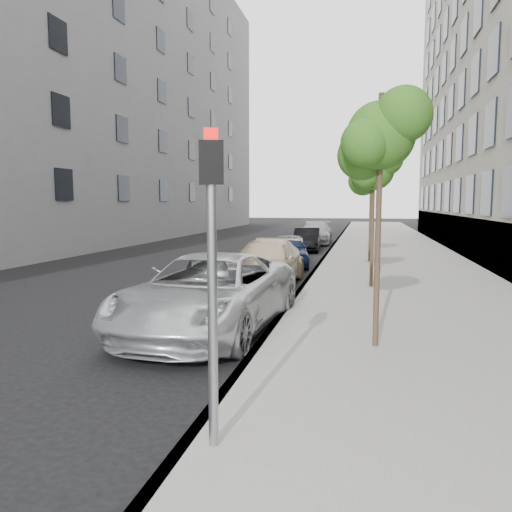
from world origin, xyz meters
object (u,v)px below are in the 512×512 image
(sedan_black, at_px, (307,239))
(signal_pole, at_px, (212,252))
(tree_far, at_px, (372,166))
(suv, at_px, (266,263))
(tree_near, at_px, (382,136))
(tree_mid, at_px, (375,170))
(sedan_blue, at_px, (289,250))
(sedan_rear, at_px, (316,233))
(minivan, at_px, (210,293))

(sedan_black, bearing_deg, signal_pole, -89.57)
(tree_far, xyz_separation_m, suv, (-3.33, -6.20, -3.49))
(tree_near, distance_m, signal_pole, 4.71)
(tree_mid, relative_size, sedan_blue, 1.08)
(tree_far, xyz_separation_m, signal_pole, (-1.74, -17.07, -2.05))
(sedan_rear, bearing_deg, signal_pole, -88.47)
(tree_far, relative_size, sedan_black, 1.27)
(minivan, distance_m, sedan_blue, 10.92)
(tree_near, height_order, suv, tree_near)
(tree_near, bearing_deg, sedan_blue, 105.71)
(tree_far, bearing_deg, signal_pole, -95.82)
(tree_mid, height_order, sedan_black, tree_mid)
(suv, bearing_deg, sedan_black, 91.16)
(tree_mid, relative_size, minivan, 0.75)
(tree_far, distance_m, sedan_rear, 11.46)
(signal_pole, distance_m, sedan_blue, 16.04)
(suv, height_order, sedan_blue, suv)
(signal_pole, height_order, sedan_black, signal_pole)
(tree_mid, distance_m, sedan_black, 12.70)
(tree_near, distance_m, sedan_rear, 23.83)
(tree_mid, bearing_deg, sedan_black, 105.63)
(sedan_black, bearing_deg, sedan_rear, 86.39)
(minivan, relative_size, sedan_blue, 1.44)
(tree_near, relative_size, tree_mid, 1.03)
(sedan_black, bearing_deg, tree_near, -83.36)
(signal_pole, bearing_deg, tree_near, 49.06)
(tree_near, height_order, sedan_blue, tree_near)
(signal_pole, relative_size, sedan_rear, 0.65)
(suv, bearing_deg, sedan_rear, 91.16)
(signal_pole, height_order, minivan, signal_pole)
(tree_near, height_order, sedan_rear, tree_near)
(tree_far, height_order, sedan_rear, tree_far)
(sedan_blue, distance_m, sedan_rear, 11.58)
(tree_far, bearing_deg, sedan_rear, 107.74)
(tree_mid, relative_size, suv, 0.87)
(tree_mid, bearing_deg, tree_far, 90.00)
(tree_near, relative_size, suv, 0.90)
(tree_mid, xyz_separation_m, signal_pole, (-1.74, -10.57, -1.45))
(tree_far, distance_m, sedan_blue, 4.99)
(tree_near, relative_size, sedan_rear, 0.89)
(tree_mid, relative_size, signal_pole, 1.32)
(minivan, bearing_deg, signal_pole, -67.88)
(minivan, distance_m, suv, 5.89)
(sedan_black, bearing_deg, tree_far, -61.94)
(sedan_blue, bearing_deg, suv, -98.52)
(tree_near, relative_size, sedan_black, 1.13)
(signal_pole, bearing_deg, minivan, 90.19)
(tree_far, relative_size, suv, 1.00)
(tree_mid, xyz_separation_m, sedan_rear, (-3.33, 16.90, -2.89))
(suv, bearing_deg, tree_near, -62.77)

